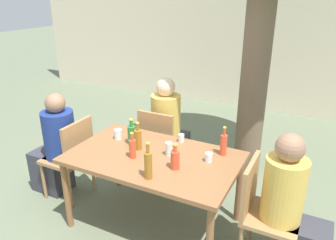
{
  "coord_description": "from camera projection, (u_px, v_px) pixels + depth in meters",
  "views": [
    {
      "loc": [
        1.34,
        -2.33,
        2.2
      ],
      "look_at": [
        0.0,
        0.3,
        1.01
      ],
      "focal_mm": 35.0,
      "sensor_mm": 36.0,
      "label": 1
    }
  ],
  "objects": [
    {
      "name": "ground_plane",
      "position": [
        155.0,
        222.0,
        3.31
      ],
      "size": [
        30.0,
        30.0,
        0.0
      ],
      "primitive_type": "plane",
      "color": "#667056"
    },
    {
      "name": "cafe_building_wall",
      "position": [
        256.0,
        35.0,
        6.01
      ],
      "size": [
        10.0,
        0.08,
        2.8
      ],
      "color": "beige",
      "rests_on": "ground_plane"
    },
    {
      "name": "dining_table_front",
      "position": [
        153.0,
        163.0,
        3.06
      ],
      "size": [
        1.57,
        0.96,
        0.76
      ],
      "color": "brown",
      "rests_on": "ground_plane"
    },
    {
      "name": "patio_chair_0",
      "position": [
        72.0,
        154.0,
        3.54
      ],
      "size": [
        0.44,
        0.44,
        0.93
      ],
      "rotation": [
        0.0,
        0.0,
        -1.57
      ],
      "color": "#A87A4C",
      "rests_on": "ground_plane"
    },
    {
      "name": "patio_chair_1",
      "position": [
        262.0,
        207.0,
        2.69
      ],
      "size": [
        0.44,
        0.44,
        0.93
      ],
      "rotation": [
        0.0,
        0.0,
        1.57
      ],
      "color": "#A87A4C",
      "rests_on": "ground_plane"
    },
    {
      "name": "patio_chair_2",
      "position": [
        160.0,
        142.0,
        3.84
      ],
      "size": [
        0.44,
        0.44,
        0.93
      ],
      "rotation": [
        0.0,
        0.0,
        3.14
      ],
      "color": "#A87A4C",
      "rests_on": "ground_plane"
    },
    {
      "name": "person_seated_0",
      "position": [
        55.0,
        149.0,
        3.64
      ],
      "size": [
        0.57,
        0.34,
        1.2
      ],
      "rotation": [
        0.0,
        0.0,
        -1.57
      ],
      "color": "#383842",
      "rests_on": "ground_plane"
    },
    {
      "name": "person_seated_1",
      "position": [
        292.0,
        214.0,
        2.58
      ],
      "size": [
        0.56,
        0.32,
        1.22
      ],
      "rotation": [
        0.0,
        0.0,
        1.57
      ],
      "color": "#383842",
      "rests_on": "ground_plane"
    },
    {
      "name": "person_seated_2",
      "position": [
        169.0,
        131.0,
        4.01
      ],
      "size": [
        0.35,
        0.57,
        1.27
      ],
      "rotation": [
        0.0,
        0.0,
        3.14
      ],
      "color": "#383842",
      "rests_on": "ground_plane"
    },
    {
      "name": "green_bottle_0",
      "position": [
        132.0,
        134.0,
        3.23
      ],
      "size": [
        0.08,
        0.08,
        0.26
      ],
      "color": "#287A38",
      "rests_on": "dining_table_front"
    },
    {
      "name": "soda_bottle_1",
      "position": [
        133.0,
        148.0,
        2.96
      ],
      "size": [
        0.06,
        0.06,
        0.25
      ],
      "color": "#DB4C2D",
      "rests_on": "dining_table_front"
    },
    {
      "name": "soda_bottle_2",
      "position": [
        224.0,
        144.0,
        3.01
      ],
      "size": [
        0.06,
        0.06,
        0.28
      ],
      "color": "#DB4C2D",
      "rests_on": "dining_table_front"
    },
    {
      "name": "soda_bottle_3",
      "position": [
        175.0,
        159.0,
        2.78
      ],
      "size": [
        0.08,
        0.08,
        0.23
      ],
      "color": "#DB4C2D",
      "rests_on": "dining_table_front"
    },
    {
      "name": "amber_bottle_4",
      "position": [
        138.0,
        139.0,
        3.12
      ],
      "size": [
        0.07,
        0.07,
        0.28
      ],
      "color": "#9E661E",
      "rests_on": "dining_table_front"
    },
    {
      "name": "amber_bottle_5",
      "position": [
        148.0,
        165.0,
        2.63
      ],
      "size": [
        0.06,
        0.06,
        0.32
      ],
      "color": "#9E661E",
      "rests_on": "dining_table_front"
    },
    {
      "name": "drinking_glass_0",
      "position": [
        118.0,
        134.0,
        3.35
      ],
      "size": [
        0.08,
        0.08,
        0.11
      ],
      "color": "white",
      "rests_on": "dining_table_front"
    },
    {
      "name": "drinking_glass_1",
      "position": [
        181.0,
        138.0,
        3.29
      ],
      "size": [
        0.06,
        0.06,
        0.08
      ],
      "color": "silver",
      "rests_on": "dining_table_front"
    },
    {
      "name": "drinking_glass_2",
      "position": [
        169.0,
        149.0,
        3.02
      ],
      "size": [
        0.07,
        0.07,
        0.13
      ],
      "color": "silver",
      "rests_on": "dining_table_front"
    },
    {
      "name": "drinking_glass_3",
      "position": [
        209.0,
        157.0,
        2.92
      ],
      "size": [
        0.07,
        0.07,
        0.08
      ],
      "color": "white",
      "rests_on": "dining_table_front"
    }
  ]
}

